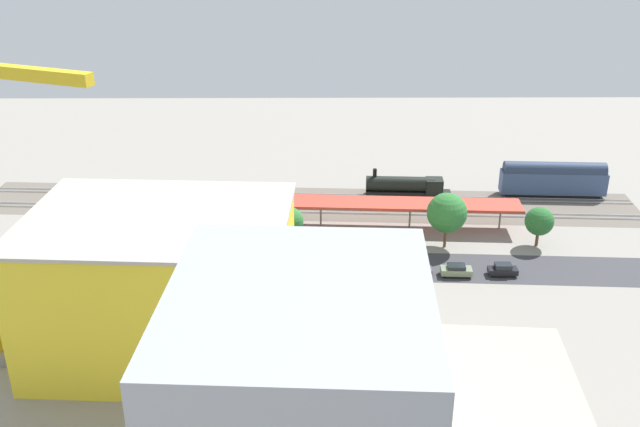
% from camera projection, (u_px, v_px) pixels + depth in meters
% --- Properties ---
extents(ground_plane, '(182.55, 182.55, 0.00)m').
position_uv_depth(ground_plane, '(305.00, 255.00, 107.45)').
color(ground_plane, gray).
rests_on(ground_plane, ground).
extents(rail_bed, '(114.76, 21.37, 0.01)m').
position_uv_depth(rail_bed, '(306.00, 203.00, 125.55)').
color(rail_bed, '#665E54').
rests_on(rail_bed, ground).
extents(street_asphalt, '(114.42, 15.70, 0.01)m').
position_uv_depth(street_asphalt, '(305.00, 264.00, 104.91)').
color(street_asphalt, '#38383D').
rests_on(street_asphalt, ground).
extents(track_rails, '(113.90, 14.96, 0.12)m').
position_uv_depth(track_rails, '(306.00, 203.00, 125.47)').
color(track_rails, '#9E9EA8').
rests_on(track_rails, ground).
extents(platform_canopy_near, '(64.17, 9.02, 4.32)m').
position_uv_depth(platform_canopy_near, '(321.00, 202.00, 115.66)').
color(platform_canopy_near, '#C63D2D').
rests_on(platform_canopy_near, ground).
extents(locomotive, '(15.21, 3.52, 5.02)m').
position_uv_depth(locomotive, '(408.00, 187.00, 128.01)').
color(locomotive, black).
rests_on(locomotive, ground).
extents(passenger_coach, '(18.57, 4.13, 6.33)m').
position_uv_depth(passenger_coach, '(553.00, 178.00, 127.54)').
color(passenger_coach, black).
rests_on(passenger_coach, ground).
extents(parked_car_0, '(4.13, 1.77, 1.79)m').
position_uv_depth(parked_car_0, '(503.00, 270.00, 101.59)').
color(parked_car_0, black).
rests_on(parked_car_0, ground).
extents(parked_car_1, '(4.45, 2.12, 1.71)m').
position_uv_depth(parked_car_1, '(456.00, 271.00, 101.46)').
color(parked_car_1, black).
rests_on(parked_car_1, ground).
extents(parked_car_2, '(4.32, 1.98, 1.73)m').
position_uv_depth(parked_car_2, '(417.00, 270.00, 101.59)').
color(parked_car_2, black).
rests_on(parked_car_2, ground).
extents(parked_car_3, '(4.47, 1.94, 1.68)m').
position_uv_depth(parked_car_3, '(366.00, 270.00, 101.77)').
color(parked_car_3, black).
rests_on(parked_car_3, ground).
extents(parked_car_4, '(4.62, 2.24, 1.62)m').
position_uv_depth(parked_car_4, '(324.00, 269.00, 101.98)').
color(parked_car_4, black).
rests_on(parked_car_4, ground).
extents(parked_car_5, '(4.59, 2.15, 1.74)m').
position_uv_depth(parked_car_5, '(274.00, 271.00, 101.42)').
color(parked_car_5, black).
rests_on(parked_car_5, ground).
extents(construction_building, '(29.71, 22.61, 16.67)m').
position_uv_depth(construction_building, '(163.00, 285.00, 82.44)').
color(construction_building, yellow).
rests_on(construction_building, ground).
extents(construction_roof_slab, '(30.34, 23.24, 0.40)m').
position_uv_depth(construction_roof_slab, '(156.00, 218.00, 78.98)').
color(construction_roof_slab, '#ADA89E').
rests_on(construction_roof_slab, construction_building).
extents(box_truck_0, '(9.29, 2.52, 3.43)m').
position_uv_depth(box_truck_0, '(278.00, 271.00, 99.38)').
color(box_truck_0, black).
rests_on(box_truck_0, ground).
extents(box_truck_1, '(10.11, 3.31, 3.39)m').
position_uv_depth(box_truck_1, '(260.00, 272.00, 99.25)').
color(box_truck_1, black).
rests_on(box_truck_1, ground).
extents(box_truck_2, '(9.21, 2.49, 3.62)m').
position_uv_depth(box_truck_2, '(221.00, 272.00, 99.15)').
color(box_truck_2, black).
rests_on(box_truck_2, ground).
extents(street_tree_0, '(4.37, 4.37, 6.31)m').
position_uv_depth(street_tree_0, '(539.00, 221.00, 108.80)').
color(street_tree_0, brown).
rests_on(street_tree_0, ground).
extents(street_tree_1, '(5.61, 5.61, 7.88)m').
position_uv_depth(street_tree_1, '(138.00, 216.00, 108.09)').
color(street_tree_1, brown).
rests_on(street_tree_1, ground).
extents(street_tree_2, '(4.07, 4.07, 7.23)m').
position_uv_depth(street_tree_2, '(195.00, 216.00, 108.13)').
color(street_tree_2, brown).
rests_on(street_tree_2, ground).
extents(street_tree_3, '(6.07, 6.07, 8.72)m').
position_uv_depth(street_tree_3, '(447.00, 213.00, 107.81)').
color(street_tree_3, brown).
rests_on(street_tree_3, ground).
extents(street_tree_4, '(4.32, 4.32, 6.46)m').
position_uv_depth(street_tree_4, '(289.00, 221.00, 108.42)').
color(street_tree_4, brown).
rests_on(street_tree_4, ground).
extents(traffic_light, '(0.50, 0.36, 6.99)m').
position_uv_depth(traffic_light, '(377.00, 251.00, 98.71)').
color(traffic_light, '#333333').
rests_on(traffic_light, ground).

